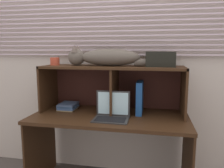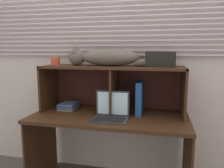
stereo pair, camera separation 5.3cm
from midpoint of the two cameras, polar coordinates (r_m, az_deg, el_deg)
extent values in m
cube|color=beige|center=(2.34, 2.02, 6.82)|extent=(4.40, 0.04, 2.50)
cube|color=silver|center=(2.29, 1.79, 7.59)|extent=(3.50, 0.02, 0.01)
cube|color=silver|center=(2.29, 1.79, 8.79)|extent=(3.50, 0.02, 0.01)
cube|color=silver|center=(2.29, 1.80, 9.98)|extent=(3.50, 0.02, 0.01)
cube|color=silver|center=(2.29, 1.80, 11.18)|extent=(3.50, 0.02, 0.01)
cube|color=silver|center=(2.29, 1.81, 12.37)|extent=(3.50, 0.02, 0.01)
cube|color=silver|center=(2.30, 1.82, 13.55)|extent=(3.50, 0.02, 0.01)
cube|color=silver|center=(2.30, 1.82, 14.74)|extent=(3.50, 0.02, 0.01)
cube|color=silver|center=(2.31, 1.83, 15.92)|extent=(3.50, 0.02, 0.01)
cube|color=silver|center=(2.31, 1.83, 17.09)|extent=(3.50, 0.02, 0.01)
cube|color=silver|center=(2.32, 1.84, 18.25)|extent=(3.50, 0.02, 0.01)
cube|color=silver|center=(2.33, 1.84, 19.41)|extent=(3.50, 0.02, 0.01)
cube|color=silver|center=(2.34, 1.85, 20.56)|extent=(3.50, 0.02, 0.01)
cube|color=#382212|center=(2.06, -0.01, -8.46)|extent=(1.43, 0.67, 0.03)
cube|color=#382212|center=(2.44, -17.09, -15.28)|extent=(0.02, 0.60, 0.70)
cube|color=#382212|center=(2.17, 19.57, -18.49)|extent=(0.02, 0.60, 0.70)
cube|color=#382212|center=(2.10, 0.73, 4.38)|extent=(1.35, 0.40, 0.02)
cube|color=#382212|center=(2.35, -15.30, -0.67)|extent=(0.02, 0.40, 0.45)
cube|color=#382212|center=(2.09, 18.79, -1.95)|extent=(0.02, 0.40, 0.45)
cube|color=#382212|center=(2.12, 1.37, -1.65)|extent=(0.02, 0.38, 0.42)
cube|color=#3F1E17|center=(2.31, 1.73, -0.51)|extent=(1.35, 0.01, 0.45)
ellipsoid|color=#5A5248|center=(2.10, 0.18, 6.92)|extent=(0.57, 0.20, 0.16)
sphere|color=#5A5248|center=(2.19, -8.41, 6.89)|extent=(0.16, 0.16, 0.16)
cone|color=brown|center=(2.15, -8.85, 9.00)|extent=(0.07, 0.07, 0.07)
cone|color=brown|center=(2.23, -8.08, 9.00)|extent=(0.07, 0.07, 0.07)
cylinder|color=#5A5248|center=(2.05, 11.32, 5.40)|extent=(0.34, 0.07, 0.07)
cube|color=#2E2E2E|center=(1.92, 0.27, -9.17)|extent=(0.30, 0.21, 0.01)
cube|color=#2E2E2E|center=(1.98, 0.92, -5.01)|extent=(0.30, 0.01, 0.23)
cube|color=#B2E0EA|center=(1.98, 0.90, -5.04)|extent=(0.27, 0.00, 0.20)
cube|color=black|center=(1.90, 0.21, -9.08)|extent=(0.26, 0.15, 0.00)
cube|color=#1C4B8E|center=(2.10, 7.90, -3.48)|extent=(0.05, 0.24, 0.31)
cube|color=tan|center=(2.31, -10.51, -6.19)|extent=(0.16, 0.20, 0.01)
cube|color=#3D5783|center=(2.30, -10.42, -5.86)|extent=(0.16, 0.20, 0.02)
cube|color=#325175|center=(2.30, -10.56, -5.37)|extent=(0.16, 0.20, 0.02)
cube|color=#415679|center=(2.29, -10.47, -5.04)|extent=(0.16, 0.20, 0.02)
cylinder|color=#BE4830|center=(2.29, -13.73, 5.72)|extent=(0.09, 0.09, 0.08)
cube|color=black|center=(2.05, 13.17, 6.27)|extent=(0.26, 0.18, 0.14)
camera|label=1|loc=(0.03, -89.28, 0.11)|focal=35.36mm
camera|label=2|loc=(0.03, 90.72, -0.11)|focal=35.36mm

